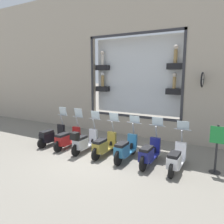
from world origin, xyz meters
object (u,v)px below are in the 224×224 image
Objects in this scene: scooter_silver_4 at (84,141)px; scooter_black_6 at (51,136)px; scooter_white_0 at (176,159)px; scooter_olive_3 at (104,145)px; scooter_navy_1 at (149,153)px; scooter_red_5 at (67,139)px; shop_sign_post at (217,147)px; scooter_teal_2 at (125,149)px.

scooter_black_6 reaches higher than scooter_silver_4.
scooter_white_0 is 5.60m from scooter_black_6.
scooter_navy_1 is at bearing -89.88° from scooter_olive_3.
scooter_red_5 is 5.85m from shop_sign_post.
scooter_white_0 is 0.99× the size of scooter_navy_1.
scooter_red_5 reaches higher than shop_sign_post.
scooter_silver_4 is at bearing 93.96° from scooter_olive_3.
scooter_navy_1 is at bearing 89.57° from scooter_white_0.
scooter_navy_1 is 3.74m from scooter_red_5.
scooter_white_0 is 1.00× the size of scooter_olive_3.
scooter_black_6 reaches higher than scooter_teal_2.
shop_sign_post is at bearing -80.36° from scooter_teal_2.
scooter_white_0 is 1.00× the size of scooter_silver_4.
scooter_black_6 is (-0.00, 0.93, -0.00)m from scooter_red_5.
scooter_teal_2 is (0.01, 1.87, 0.02)m from scooter_white_0.
scooter_olive_3 reaches higher than scooter_white_0.
scooter_white_0 is 1.12× the size of shop_sign_post.
scooter_teal_2 is 1.87m from scooter_silver_4.
scooter_black_6 is at bearing 88.05° from scooter_silver_4.
scooter_red_5 reaches higher than scooter_silver_4.
scooter_olive_3 is 1.00× the size of scooter_red_5.
scooter_silver_4 reaches higher than scooter_olive_3.
scooter_white_0 is 0.93m from scooter_navy_1.
scooter_teal_2 is at bearing 90.04° from scooter_navy_1.
scooter_white_0 is at bearing -90.20° from scooter_teal_2.
scooter_black_6 is at bearing 90.04° from scooter_red_5.
scooter_navy_1 is 1.01× the size of scooter_silver_4.
scooter_red_5 is 1.12× the size of shop_sign_post.
scooter_silver_4 is 1.00× the size of scooter_black_6.
shop_sign_post is at bearing -83.23° from scooter_silver_4.
scooter_teal_2 is 1.13× the size of shop_sign_post.
scooter_white_0 is at bearing -90.43° from scooter_navy_1.
scooter_white_0 is 4.67m from scooter_red_5.
scooter_teal_2 is 2.80m from scooter_red_5.
scooter_silver_4 is at bearing 91.40° from scooter_navy_1.
scooter_white_0 is 0.99× the size of scooter_teal_2.
scooter_olive_3 is 1.00× the size of scooter_silver_4.
scooter_silver_4 is (-0.06, 0.93, 0.04)m from scooter_olive_3.
scooter_olive_3 is at bearing 89.94° from scooter_white_0.
scooter_red_5 is 0.93m from scooter_black_6.
scooter_red_5 is at bearing 86.08° from scooter_silver_4.
scooter_black_6 reaches higher than scooter_navy_1.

